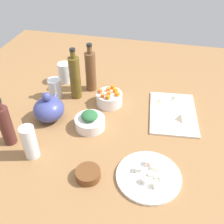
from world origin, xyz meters
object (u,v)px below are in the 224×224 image
Objects in this scene: teapot at (49,109)px; bottle_0 at (75,77)px; bottle_2 at (6,125)px; drinking_glass_0 at (65,73)px; drinking_glass_2 at (30,142)px; bottle_1 at (91,71)px; bowl_greens at (90,123)px; bowl_small_side at (88,174)px; bowl_carrots at (109,99)px; cutting_board at (173,113)px; drinking_glass_1 at (55,88)px; plate_tofu at (148,176)px.

teapot is 22.07cm from bottle_0.
bottle_2 is 52.13cm from drinking_glass_0.
bottle_0 is at bearing -4.88° from drinking_glass_2.
drinking_glass_0 is (4.05, 16.82, -5.62)cm from bottle_1.
bowl_greens is at bearing -39.06° from drinking_glass_2.
drinking_glass_2 reaches higher than bowl_small_side.
bowl_carrots is at bearing 3.79° from bowl_small_side.
cutting_board is 1.98× the size of teapot.
bowl_greens is 1.04× the size of bowl_carrots.
drinking_glass_2 is at bearing 151.91° from bowl_carrots.
drinking_glass_1 reaches higher than cutting_board.
bottle_2 is (-18.64, 10.16, 3.98)cm from teapot.
teapot is at bearing -28.58° from bottle_2.
bowl_greens is at bearing 167.53° from bowl_carrots.
drinking_glass_0 is (15.34, 29.62, 2.55)cm from bowl_carrots.
bowl_greens is 0.52× the size of bottle_1.
drinking_glass_2 is (-52.73, 9.31, -3.89)cm from bottle_1.
bowl_greens is 28.32cm from bowl_small_side.
drinking_glass_2 is at bearing 140.94° from bowl_greens.
bowl_carrots is 29.25cm from drinking_glass_1.
bottle_1 reaches higher than drinking_glass_2.
drinking_glass_0 is (33.07, 4.86, 0.03)cm from teapot.
bottle_0 reaches higher than bowl_carrots.
teapot is at bearing 162.44° from bottle_0.
bottle_2 is at bearing 156.93° from bottle_0.
bowl_carrots is 1.29× the size of drinking_glass_1.
bottle_2 is 2.22× the size of drinking_glass_1.
plate_tofu is 37.10cm from bowl_greens.
bowl_carrots is 1.40× the size of bowl_small_side.
drinking_glass_1 is at bearing 89.81° from bowl_carrots.
bottle_1 is (53.16, 38.02, 10.72)cm from plate_tofu.
bottle_2 is at bearing 74.63° from bowl_small_side.
cutting_board is at bearing -91.14° from drinking_glass_1.
drinking_glass_0 is (12.87, 11.25, -6.17)cm from bottle_0.
bowl_carrots is 0.48× the size of bottle_0.
drinking_glass_2 reaches higher than plate_tofu.
bowl_carrots is at bearing -12.47° from bowl_greens.
cutting_board is 68.06cm from drinking_glass_2.
bottle_0 is at bearing 147.73° from bottle_1.
cutting_board is at bearing -32.57° from bowl_small_side.
bowl_greens reaches higher than plate_tofu.
drinking_glass_2 is at bearing -172.47° from drinking_glass_0.
plate_tofu is at bearing -90.53° from drinking_glass_2.
bottle_2 reaches higher than drinking_glass_0.
plate_tofu is at bearing -135.49° from bottle_0.
bowl_greens is 27.70cm from bottle_0.
bowl_carrots is 33.45cm from drinking_glass_0.
bowl_small_side is at bearing -105.37° from bottle_2.
bowl_greens is at bearing -128.23° from drinking_glass_1.
teapot is at bearing 125.59° from bowl_carrots.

